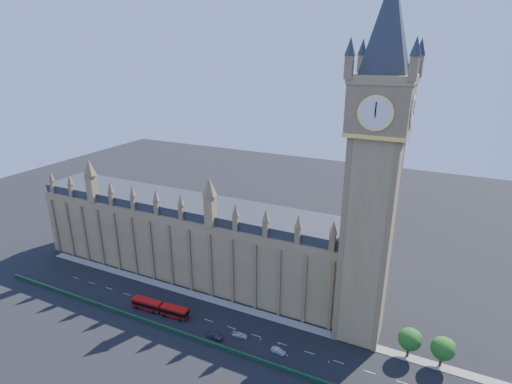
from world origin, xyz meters
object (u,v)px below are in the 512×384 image
at_px(car_grey, 215,336).
at_px(car_white, 240,335).
at_px(car_silver, 278,351).
at_px(red_bus, 160,308).

height_order(car_grey, car_white, car_grey).
relative_size(car_silver, car_white, 0.91).
bearing_deg(car_white, car_silver, -102.20).
xyz_separation_m(red_bus, car_white, (27.60, 0.70, -1.09)).
relative_size(car_grey, car_silver, 1.18).
relative_size(red_bus, car_grey, 4.06).
bearing_deg(car_silver, red_bus, 95.47).
height_order(red_bus, car_grey, red_bus).
xyz_separation_m(car_grey, car_white, (6.15, 3.42, -0.17)).
relative_size(car_grey, car_white, 1.08).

